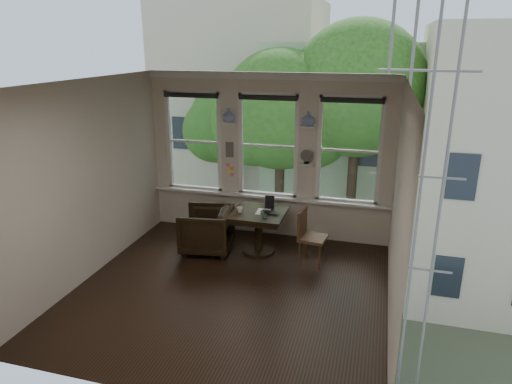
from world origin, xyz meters
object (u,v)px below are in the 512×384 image
(table, at_px, (259,232))
(laptop, at_px, (269,214))
(armchair_left, at_px, (206,230))
(side_chair_right, at_px, (313,238))
(mug, at_px, (240,210))

(table, bearing_deg, laptop, -19.08)
(armchair_left, bearing_deg, table, 92.91)
(armchair_left, bearing_deg, side_chair_right, 82.08)
(laptop, bearing_deg, mug, -161.92)
(armchair_left, bearing_deg, laptop, 87.63)
(armchair_left, distance_m, side_chair_right, 1.86)
(table, distance_m, laptop, 0.44)
(table, height_order, laptop, laptop)
(armchair_left, height_order, laptop, armchair_left)
(table, height_order, armchair_left, armchair_left)
(table, bearing_deg, armchair_left, -168.86)
(side_chair_right, bearing_deg, mug, 94.68)
(table, height_order, side_chair_right, side_chair_right)
(side_chair_right, bearing_deg, armchair_left, 97.56)
(table, xyz_separation_m, mug, (-0.30, -0.11, 0.42))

